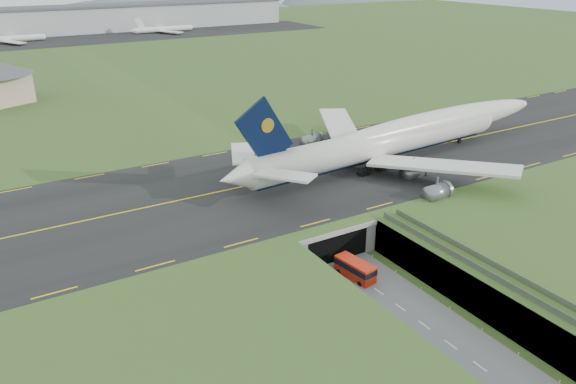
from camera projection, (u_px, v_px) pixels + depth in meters
ground at (367, 284)px, 89.08m from camera, size 900.00×900.00×0.00m
airfield_deck at (368, 267)px, 87.92m from camera, size 800.00×800.00×6.00m
trench_road at (398, 306)px, 83.10m from camera, size 12.00×75.00×0.20m
taxiway at (266, 182)px, 112.87m from camera, size 800.00×44.00×0.18m
tunnel_portal at (310, 225)px, 101.03m from camera, size 17.00×22.30×6.00m
guideway at (519, 293)px, 77.06m from camera, size 3.00×53.00×7.05m
jumbo_jet at (402, 137)px, 123.66m from camera, size 91.59×59.32×19.67m
shuttle_tram at (355, 269)px, 90.04m from camera, size 3.70×7.51×2.95m
cargo_terminal at (42, 21)px, 320.82m from camera, size 320.00×67.00×15.60m
distant_hills at (104, 25)px, 461.68m from camera, size 700.00×91.00×60.00m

